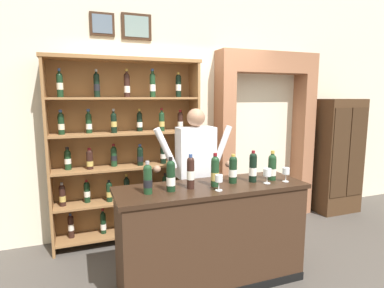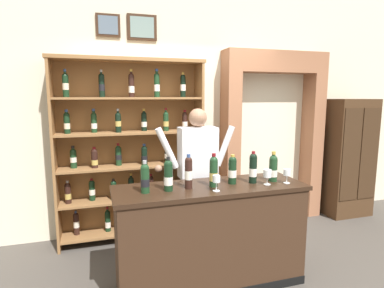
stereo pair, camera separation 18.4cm
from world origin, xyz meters
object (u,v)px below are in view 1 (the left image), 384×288
Objects in this scene: side_cabinet at (338,156)px; wine_glass_left at (286,172)px; tasting_bottle_chianti at (148,179)px; tasting_bottle_brunello at (233,169)px; tasting_bottle_vin_santo at (191,172)px; wine_glass_center at (219,179)px; tasting_counter at (211,235)px; tasting_bottle_prosecco at (215,171)px; tasting_bottle_rosso at (171,176)px; shopkeeper at (195,166)px; wine_glass_right at (267,173)px; wine_shelf at (126,148)px; tasting_bottle_bianco at (253,167)px; tasting_bottle_riserva at (272,167)px.

wine_glass_left is (-1.91, -1.23, 0.19)m from side_cabinet.
tasting_bottle_brunello is (0.84, 0.05, 0.01)m from tasting_bottle_chianti.
side_cabinet reaches higher than tasting_bottle_chianti.
tasting_bottle_vin_santo reaches higher than tasting_bottle_brunello.
tasting_bottle_vin_santo reaches higher than wine_glass_center.
tasting_counter is 5.77× the size of tasting_bottle_prosecco.
tasting_bottle_rosso is 0.97× the size of tasting_bottle_vin_santo.
shopkeeper is 0.90m from tasting_bottle_chianti.
tasting_bottle_rosso is at bearing -175.14° from tasting_counter.
tasting_bottle_chianti is 0.20m from tasting_bottle_rosso.
tasting_bottle_chianti reaches higher than wine_glass_right.
wine_shelf is at bearing 133.98° from shopkeeper.
side_cabinet is at bearing 23.25° from tasting_bottle_prosecco.
tasting_bottle_bianco is at bearing -58.04° from shopkeeper.
wine_glass_right is (0.30, -0.13, -0.03)m from tasting_bottle_brunello.
tasting_bottle_rosso reaches higher than tasting_bottle_chianti.
tasting_bottle_prosecco is 0.41m from tasting_bottle_bianco.
tasting_bottle_prosecco reaches higher than tasting_bottle_bianco.
wine_glass_left is at bearing 3.01° from wine_glass_center.
tasting_bottle_riserva is (0.62, 0.00, -0.01)m from tasting_bottle_prosecco.
shopkeeper reaches higher than wine_glass_center.
shopkeeper is 11.72× the size of wine_glass_center.
shopkeeper is 5.66× the size of tasting_bottle_riserva.
wine_shelf is at bearing 133.88° from wine_glass_left.
wine_glass_center is (-0.43, -0.15, -0.04)m from tasting_bottle_bianco.
tasting_bottle_bianco is at bearing -0.06° from tasting_bottle_vin_santo.
wine_shelf is 7.19× the size of tasting_bottle_prosecco.
wine_glass_left is at bearing -46.12° from wine_shelf.
tasting_bottle_brunello is (0.44, 0.03, -0.02)m from tasting_bottle_vin_santo.
wine_shelf reaches higher than tasting_bottle_prosecco.
tasting_bottle_bianco is 0.15m from wine_glass_right.
tasting_bottle_riserva reaches higher than wine_glass_center.
wine_glass_right is (0.74, -0.10, -0.05)m from tasting_bottle_vin_santo.
tasting_bottle_bianco is (0.41, 0.01, 0.00)m from tasting_bottle_prosecco.
shopkeeper is at bearing 42.14° from tasting_bottle_chianti.
tasting_bottle_prosecco is at bearing 171.82° from wine_glass_left.
tasting_bottle_vin_santo is 0.26m from wine_glass_center.
wine_shelf is at bearing 98.11° from tasting_bottle_rosso.
tasting_counter is 6.41× the size of tasting_bottle_brunello.
shopkeeper is (-2.58, -0.53, 0.15)m from side_cabinet.
tasting_bottle_vin_santo is 1.12× the size of tasting_bottle_brunello.
tasting_bottle_prosecco reaches higher than tasting_bottle_chianti.
wine_shelf is 7.36× the size of tasting_bottle_rosso.
tasting_bottle_vin_santo is at bearing -158.65° from side_cabinet.
wine_glass_right is 1.02× the size of wine_glass_center.
tasting_bottle_prosecco is at bearing -64.38° from wine_shelf.
shopkeeper reaches higher than tasting_bottle_rosso.
wine_shelf is 1.47m from tasting_bottle_brunello.
tasting_counter is 0.66m from tasting_bottle_brunello.
side_cabinet is 2.88m from tasting_counter.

